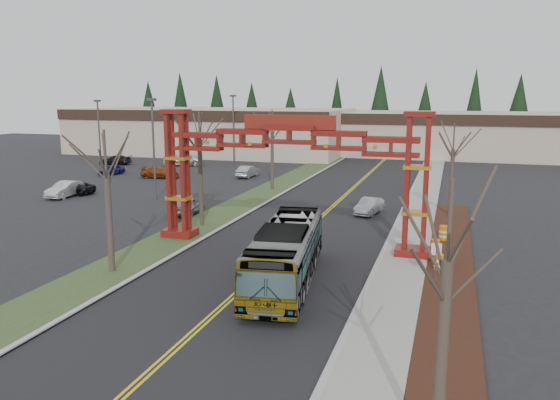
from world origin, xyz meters
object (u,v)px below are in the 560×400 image
at_px(parked_car_far_b, 183,160).
at_px(street_sign, 436,255).
at_px(parked_car_near_c, 72,188).
at_px(retail_building_west, 213,130).
at_px(parked_car_mid_a, 160,172).
at_px(parked_car_far_c, 115,160).
at_px(parked_car_mid_b, 111,170).
at_px(bare_tree_median_mid, 200,142).
at_px(barrel_mid, 435,248).
at_px(parked_car_near_a, 188,205).
at_px(parked_car_far_a, 248,171).
at_px(transit_bus, 286,254).
at_px(bare_tree_median_near, 106,172).
at_px(bare_tree_right_far, 453,150).
at_px(light_pole_far, 233,125).
at_px(gateway_arch, 289,156).
at_px(light_pole_near, 153,142).
at_px(light_pole_mid, 99,131).
at_px(retail_building_east, 454,134).
at_px(silver_sedan, 369,206).
at_px(barrel_north, 444,234).
at_px(bare_tree_right_near, 448,262).
at_px(barrel_south, 439,263).
at_px(bare_tree_median_far, 272,132).

distance_m(parked_car_far_b, street_sign, 54.32).
bearing_deg(parked_car_near_c, retail_building_west, -176.61).
relative_size(parked_car_mid_a, parked_car_far_c, 1.01).
distance_m(parked_car_mid_b, bare_tree_median_mid, 31.62).
bearing_deg(barrel_mid, parked_car_near_a, 162.04).
bearing_deg(barrel_mid, bare_tree_median_mid, 170.34).
xyz_separation_m(retail_building_west, parked_car_far_a, (16.33, -25.86, -3.06)).
relative_size(transit_bus, bare_tree_median_near, 1.45).
distance_m(bare_tree_right_far, light_pole_far, 39.38).
distance_m(gateway_arch, parked_car_mid_a, 34.21).
height_order(transit_bus, barrel_mid, transit_bus).
bearing_deg(parked_car_near_c, gateway_arch, 64.18).
xyz_separation_m(light_pole_near, light_pole_mid, (-15.52, 13.26, -0.18)).
xyz_separation_m(parked_car_far_a, parked_car_far_b, (-12.78, 7.68, 0.06)).
xyz_separation_m(parked_car_mid_b, light_pole_near, (13.68, -12.70, 4.91)).
relative_size(parked_car_near_a, barrel_mid, 3.83).
height_order(retail_building_east, transit_bus, retail_building_east).
height_order(retail_building_east, bare_tree_median_near, bare_tree_median_near).
bearing_deg(silver_sedan, parked_car_far_b, 151.72).
height_order(parked_car_mid_a, barrel_north, parked_car_mid_a).
xyz_separation_m(silver_sedan, parked_car_near_a, (-14.54, -4.52, 0.05)).
xyz_separation_m(retail_building_west, retail_building_east, (40.00, 8.00, -0.25)).
bearing_deg(bare_tree_right_near, barrel_south, 91.42).
height_order(retail_building_west, retail_building_east, retail_building_west).
height_order(transit_bus, street_sign, transit_bus).
relative_size(retail_building_east, parked_car_mid_a, 8.18).
height_order(bare_tree_median_mid, street_sign, bare_tree_median_mid).
xyz_separation_m(silver_sedan, parked_car_near_c, (-29.97, 0.32, -0.03)).
xyz_separation_m(barrel_mid, barrel_north, (0.43, 3.83, 0.00)).
relative_size(light_pole_near, barrel_south, 9.51).
distance_m(retail_building_east, parked_car_near_c, 61.92).
relative_size(parked_car_far_a, light_pole_mid, 0.46).
xyz_separation_m(parked_car_far_b, bare_tree_right_near, (36.45, -55.63, 5.04)).
relative_size(parked_car_mid_b, parked_car_far_b, 0.66).
xyz_separation_m(transit_bus, parked_car_near_c, (-28.34, 18.87, -0.98)).
relative_size(retail_building_west, bare_tree_median_near, 5.74).
height_order(light_pole_mid, street_sign, light_pole_mid).
bearing_deg(retail_building_east, street_sign, -90.47).
distance_m(silver_sedan, parked_car_mid_b, 36.64).
relative_size(bare_tree_right_far, light_pole_near, 0.80).
bearing_deg(parked_car_far_b, transit_bus, 14.76).
relative_size(parked_car_near_a, bare_tree_right_near, 0.53).
bearing_deg(light_pole_near, bare_tree_right_near, -49.82).
xyz_separation_m(retail_building_east, silver_sedan, (-6.46, -50.31, -2.85)).
height_order(parked_car_mid_a, street_sign, street_sign).
relative_size(bare_tree_median_far, light_pole_mid, 0.91).
bearing_deg(parked_car_far_b, barrel_mid, 26.56).
height_order(bare_tree_median_near, bare_tree_right_far, bare_tree_median_near).
height_order(light_pole_near, barrel_mid, light_pole_near).
relative_size(transit_bus, street_sign, 5.02).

